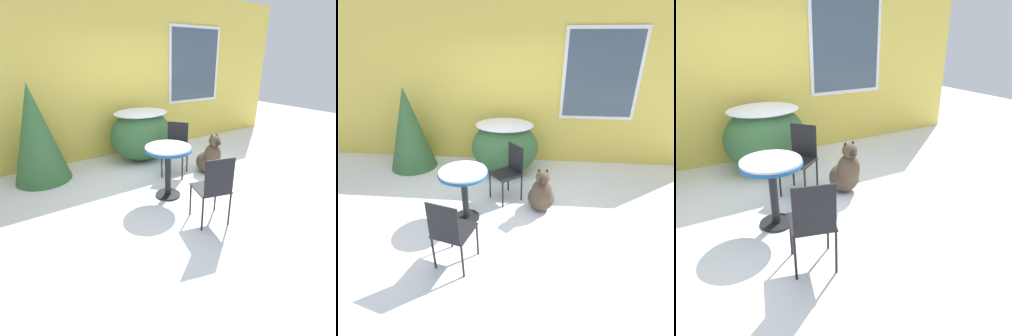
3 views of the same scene
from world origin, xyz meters
TOP-DOWN VIEW (x-y plane):
  - ground_plane at (0.00, 0.00)m, footprint 16.00×16.00m
  - house_wall at (0.10, 2.20)m, footprint 8.00×0.10m
  - shrub_left at (-0.12, 1.59)m, footprint 1.23×1.03m
  - evergreen_bush at (-1.96, 1.64)m, footprint 0.89×0.89m
  - patio_table at (-0.52, 0.03)m, footprint 0.66×0.66m
  - patio_chair_near_table at (0.05, 0.65)m, footprint 0.55×0.55m
  - patio_chair_far_side at (-0.45, -0.85)m, footprint 0.48×0.48m
  - dog at (0.55, 0.33)m, footprint 0.41×0.60m

SIDE VIEW (x-z plane):
  - ground_plane at x=0.00m, z-range 0.00..0.00m
  - dog at x=0.55m, z-range -0.09..0.64m
  - patio_chair_near_table at x=0.05m, z-range 0.05..0.94m
  - patio_chair_far_side at x=-0.45m, z-range 0.05..0.94m
  - shrub_left at x=-0.12m, z-range 0.04..1.03m
  - patio_table at x=-0.52m, z-range 0.22..0.99m
  - evergreen_bush at x=-1.96m, z-range 0.00..1.57m
  - house_wall at x=0.10m, z-range 0.01..3.12m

